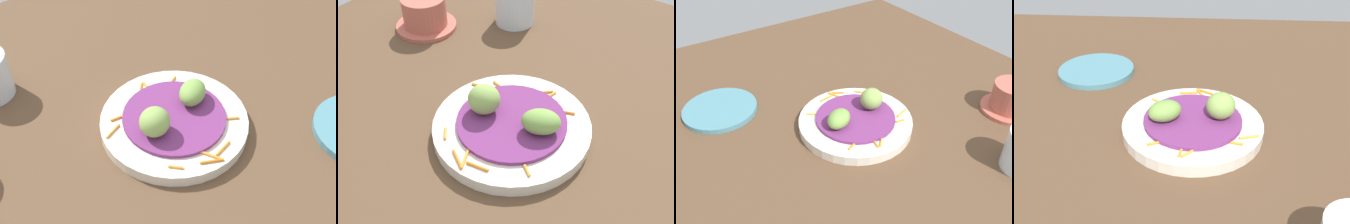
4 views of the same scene
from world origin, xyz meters
The scene contains 6 objects.
table_surface centered at (0.00, 0.00, 1.00)cm, with size 110.00×110.00×2.00cm, color brown.
main_plate centered at (2.37, -2.73, 2.98)cm, with size 23.21×23.21×1.97cm, color silver.
cabbage_bed centered at (2.37, -2.73, 4.29)cm, with size 16.19×16.19×0.64cm, color #702D6B.
carrot_garnish centered at (3.63, -0.67, 4.17)cm, with size 18.15×20.81×0.40cm.
guac_scoop_left centered at (-2.11, -3.39, 6.31)cm, with size 4.06×5.55×3.40cm, color #759E47.
guac_scoop_center centered at (6.84, -2.06, 6.83)cm, with size 4.77×4.58×4.45cm, color #84A851.
Camera 1 is at (35.48, 33.25, 54.55)cm, focal length 48.17 mm.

